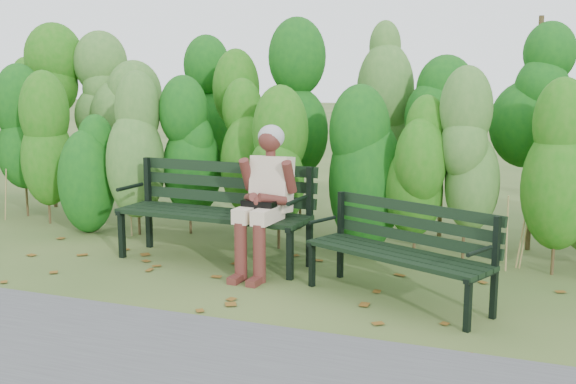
% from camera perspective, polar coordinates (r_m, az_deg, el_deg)
% --- Properties ---
extents(ground, '(80.00, 80.00, 0.00)m').
position_cam_1_polar(ground, '(5.84, -1.22, -7.82)').
color(ground, '#355120').
extents(hedge_band, '(11.04, 1.67, 2.42)m').
position_cam_1_polar(hedge_band, '(7.35, 4.17, 5.77)').
color(hedge_band, '#47381E').
rests_on(hedge_band, ground).
extents(leaf_litter, '(5.53, 2.16, 0.01)m').
position_cam_1_polar(leaf_litter, '(5.54, 4.61, -8.81)').
color(leaf_litter, brown).
rests_on(leaf_litter, ground).
extents(bench_left, '(1.92, 0.73, 0.95)m').
position_cam_1_polar(bench_left, '(6.52, -5.95, -0.97)').
color(bench_left, black).
rests_on(bench_left, ground).
extents(bench_right, '(1.61, 1.09, 0.77)m').
position_cam_1_polar(bench_right, '(5.42, 9.73, -4.35)').
color(bench_right, black).
rests_on(bench_right, ground).
extents(seated_woman, '(0.53, 0.77, 1.34)m').
position_cam_1_polar(seated_woman, '(6.04, -1.95, 0.17)').
color(seated_woman, beige).
rests_on(seated_woman, ground).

